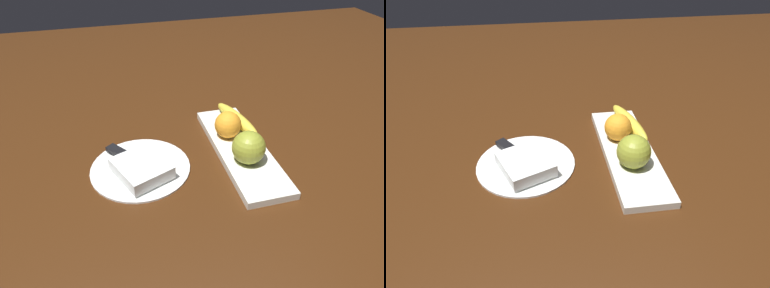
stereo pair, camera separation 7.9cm
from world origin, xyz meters
The scene contains 8 objects.
ground_plane centered at (0.00, 0.00, 0.00)m, with size 2.40×2.40×0.00m, color #3F210D.
fruit_tray centered at (-0.02, 0.01, 0.01)m, with size 0.37×0.12×0.02m, color silver.
apple centered at (0.04, 0.00, 0.06)m, with size 0.08×0.08×0.08m, color olive.
banana centered at (-0.12, 0.03, 0.03)m, with size 0.18×0.03×0.03m, color gold.
orange_near_apple centered at (-0.07, -0.01, 0.05)m, with size 0.07×0.07×0.07m, color orange.
dinner_plate centered at (-0.02, -0.24, 0.00)m, with size 0.23×0.23×0.01m, color white.
folded_napkin centered at (0.01, -0.24, 0.02)m, with size 0.12×0.10×0.03m, color white.
knife centered at (-0.06, -0.27, 0.01)m, with size 0.16×0.12×0.01m.
Camera 2 is at (0.62, -0.21, 0.50)m, focal length 32.03 mm.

